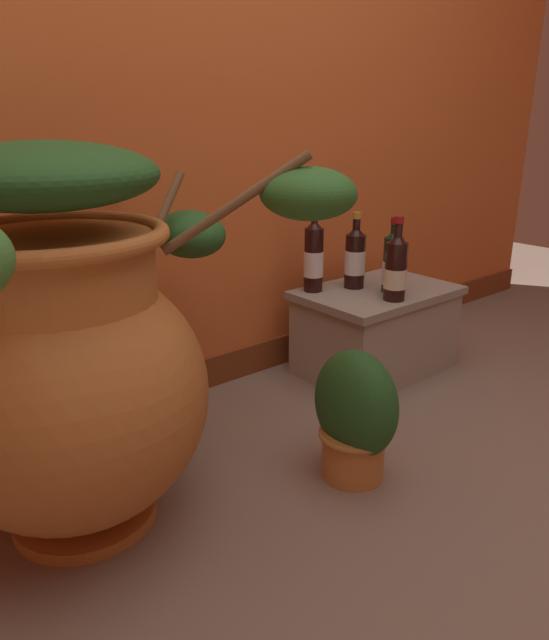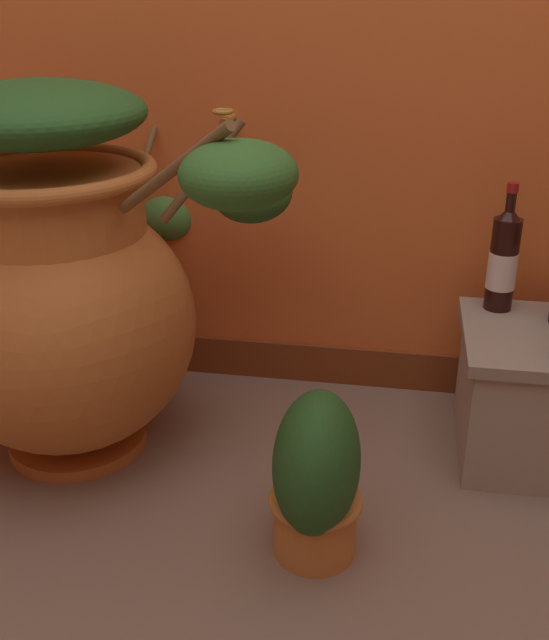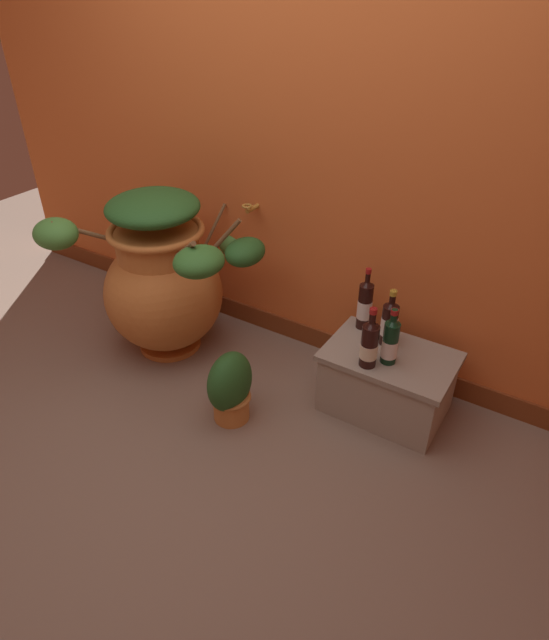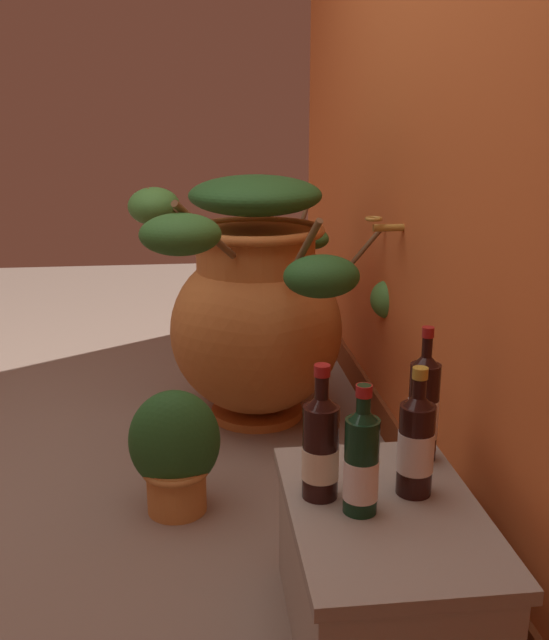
% 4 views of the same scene
% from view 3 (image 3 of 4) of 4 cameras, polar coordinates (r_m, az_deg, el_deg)
% --- Properties ---
extents(ground_plane, '(7.00, 7.00, 0.00)m').
position_cam_3_polar(ground_plane, '(2.57, -10.54, -13.98)').
color(ground_plane, '#7A6656').
extents(back_wall, '(4.40, 0.33, 2.60)m').
position_cam_3_polar(back_wall, '(2.78, 4.08, 21.41)').
color(back_wall, '#D6662D').
rests_on(back_wall, ground_plane).
extents(terracotta_urn, '(1.05, 1.01, 0.92)m').
position_cam_3_polar(terracotta_urn, '(2.99, -11.71, 4.30)').
color(terracotta_urn, '#C17033').
rests_on(terracotta_urn, ground_plane).
extents(stone_ledge, '(0.61, 0.41, 0.34)m').
position_cam_3_polar(stone_ledge, '(2.69, 11.80, -6.20)').
color(stone_ledge, '#9E9384').
rests_on(stone_ledge, ground_plane).
extents(wine_bottle_left, '(0.07, 0.07, 0.28)m').
position_cam_3_polar(wine_bottle_left, '(2.49, 12.15, -2.15)').
color(wine_bottle_left, black).
rests_on(wine_bottle_left, stone_ledge).
extents(wine_bottle_middle, '(0.08, 0.08, 0.29)m').
position_cam_3_polar(wine_bottle_middle, '(2.60, 12.04, -0.16)').
color(wine_bottle_middle, black).
rests_on(wine_bottle_middle, stone_ledge).
extents(wine_bottle_right, '(0.07, 0.07, 0.33)m').
position_cam_3_polar(wine_bottle_right, '(2.69, 9.54, 1.70)').
color(wine_bottle_right, black).
rests_on(wine_bottle_right, stone_ledge).
extents(wine_bottle_back, '(0.08, 0.08, 0.30)m').
position_cam_3_polar(wine_bottle_back, '(2.44, 10.01, -2.38)').
color(wine_bottle_back, black).
rests_on(wine_bottle_back, stone_ledge).
extents(potted_shrub, '(0.20, 0.27, 0.38)m').
position_cam_3_polar(potted_shrub, '(2.60, -4.70, -7.14)').
color(potted_shrub, '#CC7F3D').
rests_on(potted_shrub, ground_plane).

